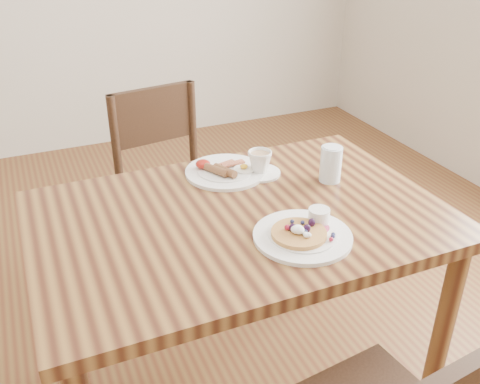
{
  "coord_description": "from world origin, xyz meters",
  "views": [
    {
      "loc": [
        -0.54,
        -1.24,
        1.55
      ],
      "look_at": [
        0.0,
        0.0,
        0.82
      ],
      "focal_mm": 40.0,
      "sensor_mm": 36.0,
      "label": 1
    }
  ],
  "objects_px": {
    "pancake_plate": "(304,233)",
    "teacup_saucer": "(260,164)",
    "dining_table": "(240,241)",
    "chair_far": "(171,183)",
    "breakfast_plate": "(224,171)",
    "water_glass": "(331,164)"
  },
  "relations": [
    {
      "from": "dining_table",
      "to": "breakfast_plate",
      "type": "distance_m",
      "value": 0.29
    },
    {
      "from": "dining_table",
      "to": "teacup_saucer",
      "type": "height_order",
      "value": "teacup_saucer"
    },
    {
      "from": "pancake_plate",
      "to": "breakfast_plate",
      "type": "height_order",
      "value": "pancake_plate"
    },
    {
      "from": "chair_far",
      "to": "water_glass",
      "type": "bearing_deg",
      "value": 109.08
    },
    {
      "from": "breakfast_plate",
      "to": "chair_far",
      "type": "bearing_deg",
      "value": 96.63
    },
    {
      "from": "dining_table",
      "to": "chair_far",
      "type": "height_order",
      "value": "chair_far"
    },
    {
      "from": "chair_far",
      "to": "water_glass",
      "type": "height_order",
      "value": "chair_far"
    },
    {
      "from": "pancake_plate",
      "to": "teacup_saucer",
      "type": "bearing_deg",
      "value": 82.0
    },
    {
      "from": "breakfast_plate",
      "to": "teacup_saucer",
      "type": "distance_m",
      "value": 0.12
    },
    {
      "from": "teacup_saucer",
      "to": "dining_table",
      "type": "bearing_deg",
      "value": -127.73
    },
    {
      "from": "chair_far",
      "to": "dining_table",
      "type": "bearing_deg",
      "value": 81.27
    },
    {
      "from": "dining_table",
      "to": "chair_far",
      "type": "xyz_separation_m",
      "value": [
        -0.0,
        0.75,
        -0.16
      ]
    },
    {
      "from": "dining_table",
      "to": "pancake_plate",
      "type": "xyz_separation_m",
      "value": [
        0.11,
        -0.19,
        0.11
      ]
    },
    {
      "from": "pancake_plate",
      "to": "teacup_saucer",
      "type": "distance_m",
      "value": 0.4
    },
    {
      "from": "dining_table",
      "to": "teacup_saucer",
      "type": "distance_m",
      "value": 0.3
    },
    {
      "from": "dining_table",
      "to": "breakfast_plate",
      "type": "bearing_deg",
      "value": 78.08
    },
    {
      "from": "breakfast_plate",
      "to": "teacup_saucer",
      "type": "height_order",
      "value": "teacup_saucer"
    },
    {
      "from": "pancake_plate",
      "to": "breakfast_plate",
      "type": "bearing_deg",
      "value": 96.67
    },
    {
      "from": "pancake_plate",
      "to": "breakfast_plate",
      "type": "relative_size",
      "value": 1.0
    },
    {
      "from": "chair_far",
      "to": "pancake_plate",
      "type": "distance_m",
      "value": 0.98
    },
    {
      "from": "dining_table",
      "to": "chair_far",
      "type": "relative_size",
      "value": 1.36
    },
    {
      "from": "teacup_saucer",
      "to": "water_glass",
      "type": "xyz_separation_m",
      "value": [
        0.19,
        -0.13,
        0.02
      ]
    }
  ]
}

